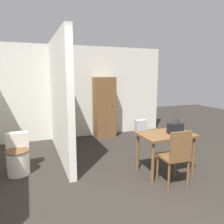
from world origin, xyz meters
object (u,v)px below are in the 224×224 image
Objects in this scene: toilet at (18,157)px; wooden_cabinet at (104,107)px; space_heater at (141,127)px; wooden_chair at (176,155)px; dining_table at (165,139)px; handbag at (175,128)px.

toilet is 2.80m from wooden_cabinet.
toilet is 3.54m from space_heater.
dining_table is at bearing 78.46° from wooden_chair.
space_heater is (0.80, 2.35, -0.41)m from dining_table.
dining_table is 1.02× the size of wooden_chair.
wooden_chair is (-0.12, -0.45, -0.13)m from dining_table.
dining_table is 0.56× the size of wooden_cabinet.
dining_table is 2.63m from toilet.
wooden_chair is 3.04m from wooden_cabinet.
dining_table is 2.13× the size of space_heater.
space_heater is at bearing -11.91° from wooden_cabinet.
wooden_cabinet is (-0.12, 3.02, 0.33)m from wooden_chair.
dining_table reaches higher than toilet.
wooden_chair is 2.08× the size of space_heater.
handbag is at bearing 58.40° from wooden_chair.
wooden_cabinet is at bearing 168.09° from space_heater.
handbag reaches higher than wooden_chair.
wooden_cabinet is 3.81× the size of space_heater.
handbag reaches higher than space_heater.
wooden_chair reaches higher than space_heater.
wooden_chair is at bearing -108.15° from space_heater.
wooden_chair reaches higher than toilet.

